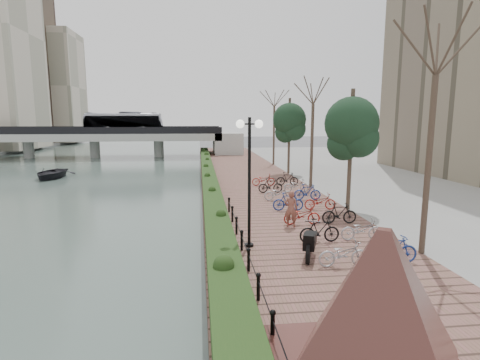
{
  "coord_description": "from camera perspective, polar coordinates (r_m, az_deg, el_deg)",
  "views": [
    {
      "loc": [
        -0.13,
        -10.46,
        5.38
      ],
      "look_at": [
        2.13,
        10.33,
        2.0
      ],
      "focal_mm": 28.0,
      "sensor_mm": 36.0,
      "label": 1
    }
  ],
  "objects": [
    {
      "name": "ground",
      "position": [
        11.76,
        -5.14,
        -18.08
      ],
      "size": [
        220.0,
        220.0,
        0.0
      ],
      "primitive_type": "plane",
      "color": "#59595B",
      "rests_on": "ground"
    },
    {
      "name": "river_water",
      "position": [
        38.82,
        -28.66,
        0.09
      ],
      "size": [
        30.0,
        130.0,
        0.02
      ],
      "primitive_type": "cube",
      "color": "#4D6057",
      "rests_on": "ground"
    },
    {
      "name": "promenade",
      "position": [
        28.72,
        2.15,
        -1.12
      ],
      "size": [
        8.0,
        75.0,
        0.5
      ],
      "primitive_type": "cube",
      "color": "brown",
      "rests_on": "ground"
    },
    {
      "name": "inland_pavement",
      "position": [
        34.83,
        29.19,
        -0.47
      ],
      "size": [
        24.0,
        75.0,
        0.5
      ],
      "primitive_type": "cube",
      "color": "gray",
      "rests_on": "ground"
    },
    {
      "name": "hedge",
      "position": [
        30.81,
        -4.79,
        0.6
      ],
      "size": [
        1.1,
        56.0,
        0.6
      ],
      "primitive_type": "cube",
      "color": "#1E3C16",
      "rests_on": "promenade"
    },
    {
      "name": "chain_fence",
      "position": [
        13.34,
        0.76,
        -10.66
      ],
      "size": [
        0.1,
        14.1,
        0.7
      ],
      "color": "black",
      "rests_on": "promenade"
    },
    {
      "name": "granite_monument",
      "position": [
        7.62,
        20.48,
        -17.68
      ],
      "size": [
        4.83,
        4.83,
        2.98
      ],
      "color": "#4B2820",
      "rests_on": "promenade"
    },
    {
      "name": "lamppost",
      "position": [
        14.05,
        1.45,
        3.86
      ],
      "size": [
        1.02,
        0.32,
        4.97
      ],
      "color": "black",
      "rests_on": "promenade"
    },
    {
      "name": "motorcycle",
      "position": [
        13.81,
        10.66,
        -9.15
      ],
      "size": [
        1.21,
        1.91,
        1.14
      ],
      "primitive_type": null,
      "rotation": [
        0.0,
        0.0,
        -0.38
      ],
      "color": "black",
      "rests_on": "promenade"
    },
    {
      "name": "pedestrian",
      "position": [
        17.34,
        7.77,
        -4.37
      ],
      "size": [
        0.71,
        0.58,
        1.68
      ],
      "primitive_type": "imported",
      "rotation": [
        0.0,
        0.0,
        2.82
      ],
      "color": "brown",
      "rests_on": "promenade"
    },
    {
      "name": "bicycle_parking",
      "position": [
        20.58,
        9.8,
        -3.32
      ],
      "size": [
        2.4,
        17.32,
        1.0
      ],
      "color": "#A7A8AC",
      "rests_on": "promenade"
    },
    {
      "name": "street_trees",
      "position": [
        24.58,
        13.17,
        4.99
      ],
      "size": [
        3.2,
        37.12,
        6.8
      ],
      "color": "#32291D",
      "rests_on": "promenade"
    },
    {
      "name": "bridge",
      "position": [
        57.23,
        -20.5,
        6.59
      ],
      "size": [
        36.0,
        10.77,
        6.5
      ],
      "color": "#A9A9A3",
      "rests_on": "ground"
    },
    {
      "name": "boat",
      "position": [
        38.79,
        -26.86,
        0.96
      ],
      "size": [
        3.51,
        4.78,
        0.96
      ],
      "primitive_type": "imported",
      "rotation": [
        0.0,
        0.0,
        -0.04
      ],
      "color": "black",
      "rests_on": "river_water"
    }
  ]
}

